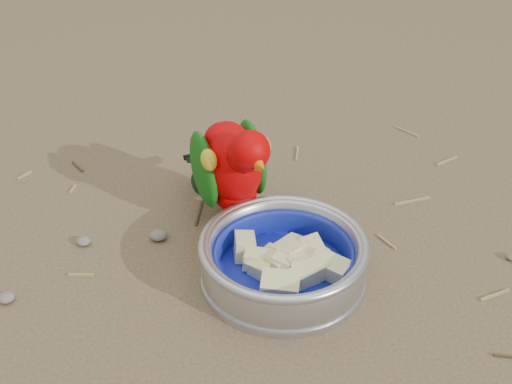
{
  "coord_description": "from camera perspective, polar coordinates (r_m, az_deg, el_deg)",
  "views": [
    {
      "loc": [
        -0.05,
        -0.65,
        0.58
      ],
      "look_at": [
        0.01,
        0.11,
        0.08
      ],
      "focal_mm": 50.0,
      "sensor_mm": 36.0,
      "label": 1
    }
  ],
  "objects": [
    {
      "name": "ground",
      "position": [
        0.87,
        -0.12,
        -8.24
      ],
      "size": [
        60.0,
        60.0,
        0.0
      ],
      "primitive_type": "plane",
      "color": "brown"
    },
    {
      "name": "ground_debris",
      "position": [
        0.95,
        2.41,
        -4.1
      ],
      "size": [
        0.9,
        0.8,
        0.01
      ],
      "primitive_type": null,
      "color": "#94844C",
      "rests_on": "ground"
    },
    {
      "name": "lory_parrot",
      "position": [
        0.94,
        -1.86,
        1.4
      ],
      "size": [
        0.17,
        0.22,
        0.16
      ],
      "primitive_type": null,
      "rotation": [
        0.0,
        0.0,
        -2.74
      ],
      "color": "#B10001",
      "rests_on": "ground"
    },
    {
      "name": "fruit_wedges",
      "position": [
        0.87,
        2.21,
        -5.57
      ],
      "size": [
        0.12,
        0.12,
        0.03
      ],
      "primitive_type": null,
      "color": "beige",
      "rests_on": "food_bowl"
    },
    {
      "name": "food_bowl",
      "position": [
        0.89,
        2.18,
        -6.73
      ],
      "size": [
        0.2,
        0.2,
        0.02
      ],
      "primitive_type": "cylinder",
      "color": "#B2B2BA",
      "rests_on": "ground"
    },
    {
      "name": "bowl_wall",
      "position": [
        0.87,
        2.22,
        -5.21
      ],
      "size": [
        0.2,
        0.2,
        0.04
      ],
      "primitive_type": null,
      "color": "#B2B2BA",
      "rests_on": "food_bowl"
    }
  ]
}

